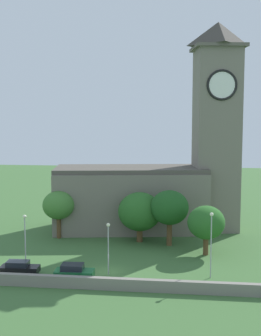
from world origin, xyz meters
TOP-DOWN VIEW (x-y plane):
  - ground_plane at (0.00, 15.00)m, footprint 200.00×200.00m
  - church at (5.55, 21.83)m, footprint 30.85×13.63m
  - quay_barrier at (0.00, -5.41)m, footprint 58.68×0.70m
  - car_black at (-10.04, -2.14)m, footprint 4.57×2.26m
  - car_green at (-3.25, -3.19)m, footprint 4.46×2.42m
  - streetlamp_west_mid at (-10.23, 0.59)m, footprint 0.44×0.44m
  - streetlamp_central at (0.30, -0.85)m, footprint 0.44×0.44m
  - streetlamp_east_mid at (12.10, -0.44)m, footprint 0.44×0.44m
  - tree_by_tower at (6.92, 12.28)m, footprint 5.47×5.47m
  - tree_churchyard at (2.50, 13.77)m, footprint 6.33×6.33m
  - tree_riverside_east at (-9.89, 14.29)m, footprint 4.79×4.79m
  - tree_riverside_west at (11.92, 8.34)m, footprint 4.98×4.98m

SIDE VIEW (x-z plane):
  - ground_plane at x=0.00m, z-range 0.00..0.00m
  - quay_barrier at x=0.00m, z-range 0.00..1.29m
  - car_black at x=-10.04m, z-range 0.01..1.66m
  - car_green at x=-3.25m, z-range 0.01..1.91m
  - streetlamp_central at x=0.30m, z-range 1.11..7.28m
  - tree_riverside_west at x=11.92m, z-range 1.05..7.71m
  - streetlamp_west_mid at x=-10.23m, z-range 1.14..7.69m
  - tree_churchyard at x=2.50m, z-range 0.81..8.18m
  - streetlamp_east_mid at x=12.10m, z-range 1.22..8.84m
  - tree_riverside_east at x=-9.89m, z-range 1.42..8.66m
  - tree_by_tower at x=6.92m, z-range 1.48..9.47m
  - church at x=5.55m, z-range -6.95..26.22m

